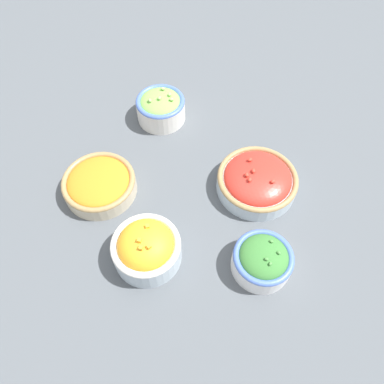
# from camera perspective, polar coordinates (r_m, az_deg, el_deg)

# --- Properties ---
(ground_plane) EXTENTS (3.00, 3.00, 0.00)m
(ground_plane) POSITION_cam_1_polar(r_m,az_deg,el_deg) (0.80, 0.00, -1.18)
(ground_plane) COLOR #4C5156
(bowl_squash) EXTENTS (0.13, 0.13, 0.09)m
(bowl_squash) POSITION_cam_1_polar(r_m,az_deg,el_deg) (0.71, -6.97, -8.43)
(bowl_squash) COLOR #B2C1CC
(bowl_squash) RESTS_ON ground_plane
(bowl_lettuce) EXTENTS (0.12, 0.12, 0.07)m
(bowl_lettuce) POSITION_cam_1_polar(r_m,az_deg,el_deg) (0.93, -4.79, 12.79)
(bowl_lettuce) COLOR silver
(bowl_lettuce) RESTS_ON ground_plane
(bowl_broccoli) EXTENTS (0.11, 0.11, 0.07)m
(bowl_broccoli) POSITION_cam_1_polar(r_m,az_deg,el_deg) (0.71, 10.69, -10.08)
(bowl_broccoli) COLOR white
(bowl_broccoli) RESTS_ON ground_plane
(bowl_carrots) EXTENTS (0.16, 0.16, 0.05)m
(bowl_carrots) POSITION_cam_1_polar(r_m,az_deg,el_deg) (0.82, -13.96, 1.27)
(bowl_carrots) COLOR beige
(bowl_carrots) RESTS_ON ground_plane
(bowl_cherry_tomatoes) EXTENTS (0.17, 0.17, 0.07)m
(bowl_cherry_tomatoes) POSITION_cam_1_polar(r_m,az_deg,el_deg) (0.81, 9.90, 1.77)
(bowl_cherry_tomatoes) COLOR #B2C1CC
(bowl_cherry_tomatoes) RESTS_ON ground_plane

